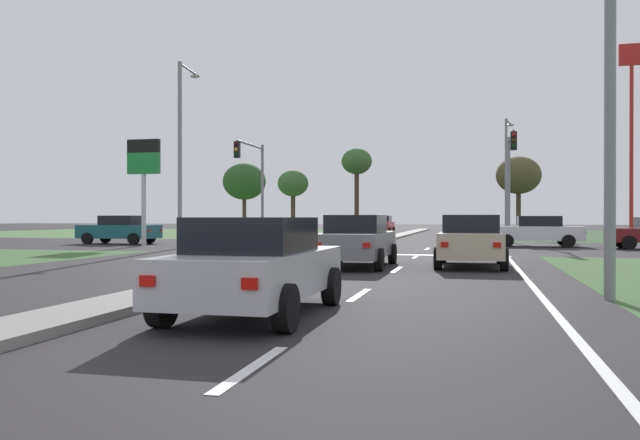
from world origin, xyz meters
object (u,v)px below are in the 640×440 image
object	(u,v)px
car_grey_third	(357,240)
fastfood_pole_sign	(631,100)
car_beige_seventh	(471,240)
traffic_signal_far_right	(510,168)
fuel_price_totem	(144,168)
treeline_third	(357,163)
car_white_second	(536,231)
treeline_near	(244,182)
traffic_signal_far_left	(254,173)
car_teal_fourth	(120,229)
treeline_fourth	(519,176)
street_lamp_second	(182,144)
car_red_near	(381,225)
car_silver_sixth	(255,265)
treeline_second	(293,184)
street_lamp_third	(507,170)

from	to	relation	value
car_grey_third	fastfood_pole_sign	xyz separation A→B (m)	(14.94, 33.25, 9.56)
car_beige_seventh	traffic_signal_far_right	distance (m)	17.80
car_beige_seventh	fuel_price_totem	distance (m)	19.84
car_beige_seventh	treeline_third	bearing A→B (deg)	104.53
car_white_second	treeline_near	xyz separation A→B (m)	(-28.22, 33.46, 4.68)
traffic_signal_far_left	treeline_third	bearing A→B (deg)	87.59
traffic_signal_far_left	fastfood_pole_sign	world-z (taller)	fastfood_pole_sign
car_teal_fourth	car_beige_seventh	bearing A→B (deg)	-122.18
treeline_third	treeline_fourth	xyz separation A→B (m)	(16.38, 1.32, -1.48)
treeline_near	treeline_third	distance (m)	13.33
car_grey_third	treeline_third	size ratio (longest dim) A/B	0.53
car_teal_fourth	street_lamp_second	size ratio (longest dim) A/B	0.50
car_red_near	car_grey_third	world-z (taller)	car_red_near
car_red_near	fastfood_pole_sign	xyz separation A→B (m)	(19.41, -3.04, 9.53)
car_teal_fourth	treeline_fourth	xyz separation A→B (m)	(23.56, 35.35, 4.88)
car_silver_sixth	street_lamp_second	size ratio (longest dim) A/B	0.47
car_white_second	traffic_signal_far_right	xyz separation A→B (m)	(-1.10, 3.19, 3.46)
traffic_signal_far_left	treeline_second	world-z (taller)	treeline_second
car_teal_fourth	street_lamp_third	world-z (taller)	street_lamp_third
car_grey_third	fuel_price_totem	size ratio (longest dim) A/B	0.83
car_beige_seventh	treeline_second	bearing A→B (deg)	112.62
traffic_signal_far_right	fastfood_pole_sign	size ratio (longest dim) A/B	0.43
car_silver_sixth	traffic_signal_far_left	bearing A→B (deg)	109.76
fastfood_pole_sign	traffic_signal_far_left	bearing A→B (deg)	-148.81
car_grey_third	car_teal_fourth	size ratio (longest dim) A/B	1.04
traffic_signal_far_right	street_lamp_second	bearing A→B (deg)	-150.18
traffic_signal_far_right	treeline_second	xyz separation A→B (m)	(-20.33, 26.50, 0.66)
car_red_near	treeline_second	bearing A→B (deg)	-38.72
traffic_signal_far_right	treeline_near	bearing A→B (deg)	131.87
car_red_near	fuel_price_totem	bearing A→B (deg)	70.58
car_beige_seventh	treeline_near	size ratio (longest dim) A/B	0.59
car_teal_fourth	treeline_third	xyz separation A→B (m)	(7.17, 34.03, 6.36)
car_grey_third	treeline_near	bearing A→B (deg)	114.17
fuel_price_totem	street_lamp_third	bearing A→B (deg)	47.26
car_grey_third	street_lamp_second	size ratio (longest dim) A/B	0.52
car_teal_fourth	street_lamp_second	bearing A→B (deg)	-123.29
car_beige_seventh	treeline_second	xyz separation A→B (m)	(-18.27, 43.83, 4.12)
car_white_second	car_grey_third	world-z (taller)	car_grey_third
car_grey_third	treeline_second	world-z (taller)	treeline_second
street_lamp_third	treeline_third	bearing A→B (deg)	133.87
street_lamp_third	treeline_fourth	xyz separation A→B (m)	(1.94, 16.34, 0.61)
car_red_near	treeline_near	bearing A→B (deg)	-35.16
car_white_second	car_teal_fourth	xyz separation A→B (m)	(-22.27, -2.12, 0.01)
car_beige_seventh	fastfood_pole_sign	distance (m)	35.72
car_beige_seventh	fuel_price_totem	size ratio (longest dim) A/B	0.80
car_teal_fourth	treeline_second	xyz separation A→B (m)	(0.84, 31.81, 4.11)
car_teal_fourth	car_silver_sixth	xyz separation A→B (m)	(15.98, -22.48, -0.04)
car_teal_fourth	fuel_price_totem	world-z (taller)	fuel_price_totem
treeline_third	fastfood_pole_sign	bearing A→B (deg)	-30.12
car_grey_third	treeline_fourth	bearing A→B (deg)	80.85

